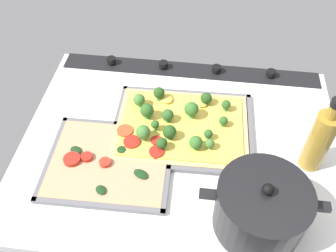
{
  "coord_description": "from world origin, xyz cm",
  "views": [
    {
      "loc": [
        -4.61,
        61.81,
        76.79
      ],
      "look_at": [
        3.23,
        -0.42,
        5.83
      ],
      "focal_mm": 39.77,
      "sensor_mm": 36.0,
      "label": 1
    }
  ],
  "objects_px": {
    "veggie_pizza_back": "(111,159)",
    "oil_bottle": "(320,140)",
    "baking_tray_front": "(183,128)",
    "baking_tray_back": "(109,163)",
    "broccoli_pizza": "(180,123)",
    "cooking_pot": "(261,208)"
  },
  "relations": [
    {
      "from": "baking_tray_front",
      "to": "baking_tray_back",
      "type": "xyz_separation_m",
      "value": [
        0.17,
        0.14,
        0.0
      ]
    },
    {
      "from": "baking_tray_back",
      "to": "oil_bottle",
      "type": "relative_size",
      "value": 1.43
    },
    {
      "from": "baking_tray_front",
      "to": "baking_tray_back",
      "type": "bearing_deg",
      "value": 38.46
    },
    {
      "from": "baking_tray_front",
      "to": "cooking_pot",
      "type": "relative_size",
      "value": 1.45
    },
    {
      "from": "veggie_pizza_back",
      "to": "oil_bottle",
      "type": "bearing_deg",
      "value": -173.16
    },
    {
      "from": "broccoli_pizza",
      "to": "cooking_pot",
      "type": "bearing_deg",
      "value": 127.19
    },
    {
      "from": "baking_tray_back",
      "to": "veggie_pizza_back",
      "type": "height_order",
      "value": "veggie_pizza_back"
    },
    {
      "from": "veggie_pizza_back",
      "to": "oil_bottle",
      "type": "xyz_separation_m",
      "value": [
        -0.5,
        -0.06,
        0.08
      ]
    },
    {
      "from": "broccoli_pizza",
      "to": "veggie_pizza_back",
      "type": "bearing_deg",
      "value": 39.86
    },
    {
      "from": "broccoli_pizza",
      "to": "veggie_pizza_back",
      "type": "xyz_separation_m",
      "value": [
        0.16,
        0.14,
        -0.01
      ]
    },
    {
      "from": "cooking_pot",
      "to": "broccoli_pizza",
      "type": "bearing_deg",
      "value": -52.81
    },
    {
      "from": "baking_tray_front",
      "to": "broccoli_pizza",
      "type": "xyz_separation_m",
      "value": [
        0.01,
        -0.0,
        0.02
      ]
    },
    {
      "from": "baking_tray_front",
      "to": "cooking_pot",
      "type": "height_order",
      "value": "cooking_pot"
    },
    {
      "from": "veggie_pizza_back",
      "to": "cooking_pot",
      "type": "relative_size",
      "value": 1.11
    },
    {
      "from": "cooking_pot",
      "to": "oil_bottle",
      "type": "distance_m",
      "value": 0.23
    },
    {
      "from": "baking_tray_front",
      "to": "oil_bottle",
      "type": "distance_m",
      "value": 0.35
    },
    {
      "from": "veggie_pizza_back",
      "to": "oil_bottle",
      "type": "height_order",
      "value": "oil_bottle"
    },
    {
      "from": "broccoli_pizza",
      "to": "oil_bottle",
      "type": "xyz_separation_m",
      "value": [
        -0.34,
        0.08,
        0.07
      ]
    },
    {
      "from": "baking_tray_back",
      "to": "cooking_pot",
      "type": "height_order",
      "value": "cooking_pot"
    },
    {
      "from": "baking_tray_back",
      "to": "cooking_pot",
      "type": "bearing_deg",
      "value": 161.86
    },
    {
      "from": "cooking_pot",
      "to": "oil_bottle",
      "type": "xyz_separation_m",
      "value": [
        -0.14,
        -0.18,
        0.03
      ]
    },
    {
      "from": "baking_tray_back",
      "to": "veggie_pizza_back",
      "type": "bearing_deg",
      "value": -120.93
    }
  ]
}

